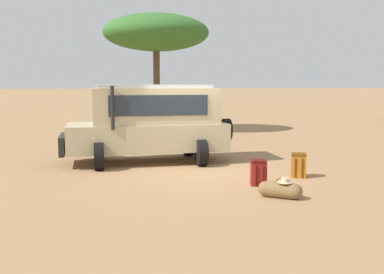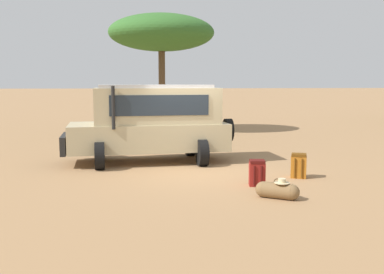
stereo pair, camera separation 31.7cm
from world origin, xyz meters
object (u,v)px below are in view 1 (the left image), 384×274
safari_vehicle (151,121)px  backpack_beside_front_wheel (299,165)px  acacia_tree_left_mid (156,33)px  backpack_cluster_center (258,173)px  duffel_bag_low_black_case (280,190)px

safari_vehicle → backpack_beside_front_wheel: size_ratio=8.32×
safari_vehicle → acacia_tree_left_mid: (0.85, 8.60, 3.63)m
safari_vehicle → backpack_cluster_center: 4.46m
safari_vehicle → backpack_beside_front_wheel: 4.83m
backpack_cluster_center → duffel_bag_low_black_case: backpack_cluster_center is taller
duffel_bag_low_black_case → acacia_tree_left_mid: acacia_tree_left_mid is taller
backpack_beside_front_wheel → duffel_bag_low_black_case: size_ratio=0.74×
backpack_beside_front_wheel → duffel_bag_low_black_case: backpack_beside_front_wheel is taller
safari_vehicle → backpack_cluster_center: size_ratio=8.53×
duffel_bag_low_black_case → safari_vehicle: bearing=117.4°
backpack_beside_front_wheel → backpack_cluster_center: backpack_beside_front_wheel is taller
backpack_beside_front_wheel → backpack_cluster_center: size_ratio=1.03×
backpack_beside_front_wheel → backpack_cluster_center: bearing=-151.2°
safari_vehicle → backpack_beside_front_wheel: safari_vehicle is taller
backpack_cluster_center → duffel_bag_low_black_case: bearing=-85.0°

